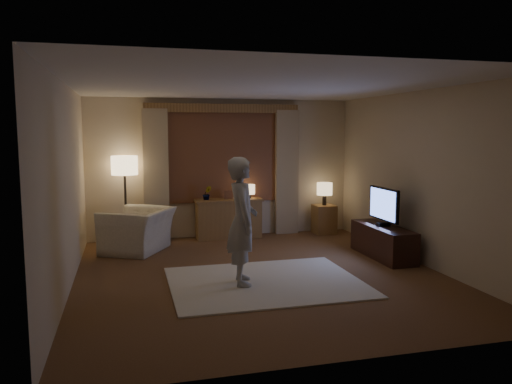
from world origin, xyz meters
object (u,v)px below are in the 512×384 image
object	(u,v)px
sideboard	(228,220)
tv_stand	(383,242)
armchair	(138,230)
side_table	(324,219)
person	(242,221)

from	to	relation	value
sideboard	tv_stand	size ratio (longest dim) A/B	0.86
sideboard	armchair	world-z (taller)	armchair
sideboard	armchair	bearing A→B (deg)	-158.69
sideboard	tv_stand	distance (m)	2.92
sideboard	armchair	distance (m)	1.80
side_table	tv_stand	distance (m)	1.99
sideboard	side_table	size ratio (longest dim) A/B	2.14
side_table	tv_stand	xyz separation A→B (m)	(0.19, -1.98, -0.03)
sideboard	tv_stand	world-z (taller)	sideboard
tv_stand	side_table	bearing A→B (deg)	95.41
armchair	person	size ratio (longest dim) A/B	0.66
tv_stand	person	size ratio (longest dim) A/B	0.85
sideboard	side_table	distance (m)	1.91
armchair	tv_stand	bearing A→B (deg)	98.60
armchair	person	world-z (taller)	person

